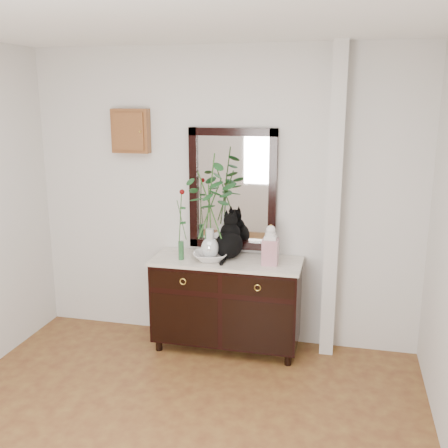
% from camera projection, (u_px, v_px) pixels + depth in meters
% --- Properties ---
extents(wall_back, '(3.60, 0.04, 2.70)m').
position_uv_depth(wall_back, '(222.00, 199.00, 4.78)').
color(wall_back, silver).
rests_on(wall_back, ground).
extents(pilaster, '(0.12, 0.20, 2.70)m').
position_uv_depth(pilaster, '(333.00, 205.00, 4.48)').
color(pilaster, silver).
rests_on(pilaster, ground).
extents(sideboard, '(1.33, 0.52, 0.82)m').
position_uv_depth(sideboard, '(227.00, 299.00, 4.73)').
color(sideboard, black).
rests_on(sideboard, ground).
extents(wall_mirror, '(0.80, 0.06, 1.10)m').
position_uv_depth(wall_mirror, '(233.00, 190.00, 4.72)').
color(wall_mirror, black).
rests_on(wall_mirror, wall_back).
extents(key_cabinet, '(0.35, 0.10, 0.40)m').
position_uv_depth(key_cabinet, '(131.00, 131.00, 4.79)').
color(key_cabinet, brown).
rests_on(key_cabinet, wall_back).
extents(cat, '(0.29, 0.35, 0.40)m').
position_uv_depth(cat, '(229.00, 236.00, 4.67)').
color(cat, black).
rests_on(cat, sideboard).
extents(lotus_bowl, '(0.37, 0.37, 0.07)m').
position_uv_depth(lotus_bowl, '(210.00, 256.00, 4.61)').
color(lotus_bowl, silver).
rests_on(lotus_bowl, sideboard).
extents(vase_branches, '(0.59, 0.59, 0.94)m').
position_uv_depth(vase_branches, '(210.00, 206.00, 4.50)').
color(vase_branches, silver).
rests_on(vase_branches, lotus_bowl).
extents(bud_vase_rose, '(0.10, 0.10, 0.64)m').
position_uv_depth(bud_vase_rose, '(181.00, 224.00, 4.57)').
color(bud_vase_rose, '#2B6135').
rests_on(bud_vase_rose, sideboard).
extents(ginger_jar, '(0.13, 0.13, 0.36)m').
position_uv_depth(ginger_jar, '(270.00, 244.00, 4.47)').
color(ginger_jar, silver).
rests_on(ginger_jar, sideboard).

